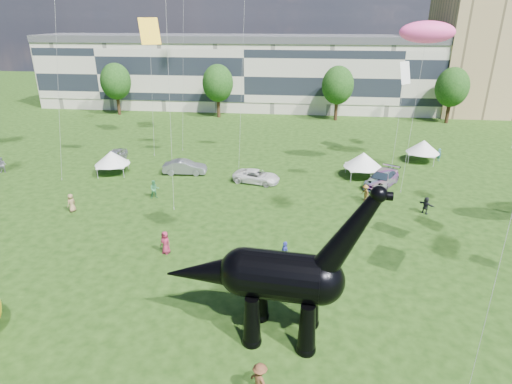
# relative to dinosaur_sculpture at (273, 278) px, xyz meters

# --- Properties ---
(ground) EXTENTS (220.00, 220.00, 0.00)m
(ground) POSITION_rel_dinosaur_sculpture_xyz_m (-1.62, 0.33, -3.63)
(ground) COLOR #16330C
(ground) RESTS_ON ground
(terrace_row) EXTENTS (78.00, 11.00, 12.00)m
(terrace_row) POSITION_rel_dinosaur_sculpture_xyz_m (-9.62, 62.33, 2.37)
(terrace_row) COLOR beige
(terrace_row) RESTS_ON ground
(tree_far_left) EXTENTS (5.20, 5.20, 9.44)m
(tree_far_left) POSITION_rel_dinosaur_sculpture_xyz_m (-31.62, 53.33, 2.67)
(tree_far_left) COLOR #382314
(tree_far_left) RESTS_ON ground
(tree_mid_left) EXTENTS (5.20, 5.20, 9.44)m
(tree_mid_left) POSITION_rel_dinosaur_sculpture_xyz_m (-13.62, 53.33, 2.67)
(tree_mid_left) COLOR #382314
(tree_mid_left) RESTS_ON ground
(tree_mid_right) EXTENTS (5.20, 5.20, 9.44)m
(tree_mid_right) POSITION_rel_dinosaur_sculpture_xyz_m (6.38, 53.33, 2.67)
(tree_mid_right) COLOR #382314
(tree_mid_right) RESTS_ON ground
(tree_far_right) EXTENTS (5.20, 5.20, 9.44)m
(tree_far_right) POSITION_rel_dinosaur_sculpture_xyz_m (24.38, 53.33, 2.67)
(tree_far_right) COLOR #382314
(tree_far_right) RESTS_ON ground
(dinosaur_sculpture) EXTENTS (11.78, 3.50, 9.60)m
(dinosaur_sculpture) POSITION_rel_dinosaur_sculpture_xyz_m (0.00, 0.00, 0.00)
(dinosaur_sculpture) COLOR black
(dinosaur_sculpture) RESTS_ON ground
(car_silver) EXTENTS (2.04, 4.35, 1.44)m
(car_silver) POSITION_rel_dinosaur_sculpture_xyz_m (-21.39, 27.98, -2.91)
(car_silver) COLOR silver
(car_silver) RESTS_ON ground
(car_grey) EXTENTS (4.88, 2.01, 1.57)m
(car_grey) POSITION_rel_dinosaur_sculpture_xyz_m (-11.77, 24.65, -2.84)
(car_grey) COLOR gray
(car_grey) RESTS_ON ground
(car_white) EXTENTS (5.30, 3.30, 1.37)m
(car_white) POSITION_rel_dinosaur_sculpture_xyz_m (-3.53, 22.93, -2.94)
(car_white) COLOR white
(car_white) RESTS_ON ground
(car_dark) EXTENTS (4.65, 5.92, 1.60)m
(car_dark) POSITION_rel_dinosaur_sculpture_xyz_m (9.48, 23.50, -2.82)
(car_dark) COLOR #595960
(car_dark) RESTS_ON ground
(gazebo_near) EXTENTS (4.47, 4.47, 2.84)m
(gazebo_near) POSITION_rel_dinosaur_sculpture_xyz_m (7.71, 25.80, -1.63)
(gazebo_near) COLOR white
(gazebo_near) RESTS_ON ground
(gazebo_far) EXTENTS (4.79, 4.79, 2.68)m
(gazebo_far) POSITION_rel_dinosaur_sculpture_xyz_m (15.51, 32.16, -1.74)
(gazebo_far) COLOR white
(gazebo_far) RESTS_ON ground
(gazebo_left) EXTENTS (4.47, 4.47, 2.63)m
(gazebo_left) POSITION_rel_dinosaur_sculpture_xyz_m (-19.73, 23.77, -1.78)
(gazebo_left) COLOR white
(gazebo_left) RESTS_ON ground
(visitors) EXTENTS (50.65, 38.13, 1.88)m
(visitors) POSITION_rel_dinosaur_sculpture_xyz_m (-5.44, 12.88, -2.75)
(visitors) COLOR black
(visitors) RESTS_ON ground
(kites) EXTENTS (67.00, 48.34, 29.43)m
(kites) POSITION_rel_dinosaur_sculpture_xyz_m (5.42, 17.43, 13.48)
(kites) COLOR #D60E40
(kites) RESTS_ON ground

